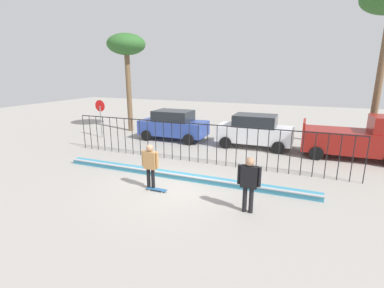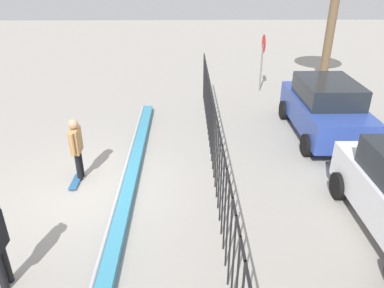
# 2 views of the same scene
# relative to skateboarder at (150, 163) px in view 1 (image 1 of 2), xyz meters

# --- Properties ---
(ground_plane) EXTENTS (60.00, 60.00, 0.00)m
(ground_plane) POSITION_rel_skateboarder_xyz_m (0.51, 0.42, -1.04)
(ground_plane) COLOR #9E9991
(bowl_coping_ledge) EXTENTS (11.00, 0.40, 0.27)m
(bowl_coping_ledge) POSITION_rel_skateboarder_xyz_m (0.51, 1.37, -0.92)
(bowl_coping_ledge) COLOR teal
(bowl_coping_ledge) RESTS_ON ground
(perimeter_fence) EXTENTS (14.04, 0.04, 1.93)m
(perimeter_fence) POSITION_rel_skateboarder_xyz_m (0.51, 3.64, 0.13)
(perimeter_fence) COLOR black
(perimeter_fence) RESTS_ON ground
(skateboarder) EXTENTS (0.70, 0.26, 1.74)m
(skateboarder) POSITION_rel_skateboarder_xyz_m (0.00, 0.00, 0.00)
(skateboarder) COLOR black
(skateboarder) RESTS_ON ground
(skateboard) EXTENTS (0.80, 0.20, 0.07)m
(skateboard) POSITION_rel_skateboarder_xyz_m (0.28, -0.08, -0.98)
(skateboard) COLOR #26598C
(skateboard) RESTS_ON ground
(camera_operator) EXTENTS (0.73, 0.27, 1.80)m
(camera_operator) POSITION_rel_skateboarder_xyz_m (3.73, -0.41, 0.04)
(camera_operator) COLOR black
(camera_operator) RESTS_ON ground
(parked_car_blue) EXTENTS (4.30, 2.12, 1.90)m
(parked_car_blue) POSITION_rel_skateboarder_xyz_m (-2.68, 7.49, -0.07)
(parked_car_blue) COLOR #2D479E
(parked_car_blue) RESTS_ON ground
(parked_car_white) EXTENTS (4.30, 2.12, 1.90)m
(parked_car_white) POSITION_rel_skateboarder_xyz_m (2.49, 7.62, -0.07)
(parked_car_white) COLOR silver
(parked_car_white) RESTS_ON ground
(pickup_truck) EXTENTS (4.70, 2.12, 2.24)m
(pickup_truck) POSITION_rel_skateboarder_xyz_m (7.66, 7.22, -0.01)
(pickup_truck) COLOR maroon
(pickup_truck) RESTS_ON ground
(stop_sign) EXTENTS (0.76, 0.07, 2.50)m
(stop_sign) POSITION_rel_skateboarder_xyz_m (-7.43, 6.25, 0.57)
(stop_sign) COLOR slate
(stop_sign) RESTS_ON ground
(palm_tree_short) EXTENTS (2.67, 2.67, 6.89)m
(palm_tree_short) POSITION_rel_skateboarder_xyz_m (-6.91, 8.86, 4.90)
(palm_tree_short) COLOR brown
(palm_tree_short) RESTS_ON ground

